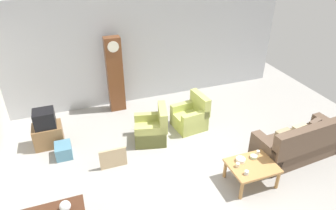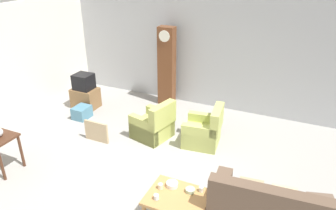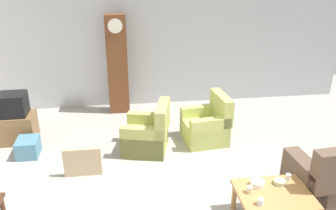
{
  "view_description": "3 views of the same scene",
  "coord_description": "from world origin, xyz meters",
  "px_view_note": "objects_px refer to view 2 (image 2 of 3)",
  "views": [
    {
      "loc": [
        -2.38,
        -4.62,
        4.6
      ],
      "look_at": [
        -0.35,
        1.01,
        1.13
      ],
      "focal_mm": 32.18,
      "sensor_mm": 36.0,
      "label": 1
    },
    {
      "loc": [
        2.3,
        -4.4,
        3.92
      ],
      "look_at": [
        -0.18,
        1.09,
        1.04
      ],
      "focal_mm": 34.21,
      "sensor_mm": 36.0,
      "label": 2
    },
    {
      "loc": [
        -1.04,
        -4.39,
        3.37
      ],
      "look_at": [
        -0.36,
        0.81,
        1.11
      ],
      "focal_mm": 38.18,
      "sensor_mm": 36.0,
      "label": 3
    }
  ],
  "objects_px": {
    "cup_cream_tall": "(160,186)",
    "bowl_white_stacked": "(172,184)",
    "tv_crt": "(84,82)",
    "coffee_table_wood": "(177,200)",
    "storage_box_blue": "(82,112)",
    "cup_white_porcelain": "(201,189)",
    "grandfather_clock": "(167,67)",
    "framed_picture_leaning": "(96,132)",
    "tv_stand_cabinet": "(86,98)",
    "cup_blue_rimmed": "(156,197)",
    "armchair_olive_near": "(154,126)",
    "armchair_olive_far": "(204,132)",
    "bowl_shallow_green": "(190,190)"
  },
  "relations": [
    {
      "from": "cup_cream_tall",
      "to": "bowl_white_stacked",
      "type": "relative_size",
      "value": 0.47
    },
    {
      "from": "tv_crt",
      "to": "coffee_table_wood",
      "type": "bearing_deg",
      "value": -35.43
    },
    {
      "from": "storage_box_blue",
      "to": "cup_white_porcelain",
      "type": "relative_size",
      "value": 5.07
    },
    {
      "from": "coffee_table_wood",
      "to": "grandfather_clock",
      "type": "xyz_separation_m",
      "value": [
        -1.99,
        3.96,
        0.7
      ]
    },
    {
      "from": "framed_picture_leaning",
      "to": "storage_box_blue",
      "type": "bearing_deg",
      "value": 142.87
    },
    {
      "from": "tv_stand_cabinet",
      "to": "cup_blue_rimmed",
      "type": "height_order",
      "value": "cup_blue_rimmed"
    },
    {
      "from": "framed_picture_leaning",
      "to": "cup_cream_tall",
      "type": "bearing_deg",
      "value": -31.33
    },
    {
      "from": "cup_blue_rimmed",
      "to": "bowl_white_stacked",
      "type": "xyz_separation_m",
      "value": [
        0.1,
        0.38,
        -0.0
      ]
    },
    {
      "from": "armchair_olive_near",
      "to": "cup_white_porcelain",
      "type": "bearing_deg",
      "value": -46.21
    },
    {
      "from": "armchair_olive_near",
      "to": "cup_cream_tall",
      "type": "relative_size",
      "value": 10.64
    },
    {
      "from": "tv_stand_cabinet",
      "to": "armchair_olive_far",
      "type": "bearing_deg",
      "value": -7.24
    },
    {
      "from": "storage_box_blue",
      "to": "bowl_white_stacked",
      "type": "distance_m",
      "value": 4.03
    },
    {
      "from": "framed_picture_leaning",
      "to": "cup_blue_rimmed",
      "type": "xyz_separation_m",
      "value": [
        2.33,
        -1.64,
        0.27
      ]
    },
    {
      "from": "tv_crt",
      "to": "storage_box_blue",
      "type": "relative_size",
      "value": 1.07
    },
    {
      "from": "armchair_olive_near",
      "to": "grandfather_clock",
      "type": "bearing_deg",
      "value": 105.36
    },
    {
      "from": "cup_cream_tall",
      "to": "bowl_shallow_green",
      "type": "relative_size",
      "value": 0.58
    },
    {
      "from": "grandfather_clock",
      "to": "tv_stand_cabinet",
      "type": "relative_size",
      "value": 3.22
    },
    {
      "from": "tv_stand_cabinet",
      "to": "tv_crt",
      "type": "relative_size",
      "value": 1.42
    },
    {
      "from": "framed_picture_leaning",
      "to": "bowl_shallow_green",
      "type": "bearing_deg",
      "value": -24.72
    },
    {
      "from": "armchair_olive_near",
      "to": "cup_cream_tall",
      "type": "distance_m",
      "value": 2.38
    },
    {
      "from": "grandfather_clock",
      "to": "bowl_white_stacked",
      "type": "bearing_deg",
      "value": -64.24
    },
    {
      "from": "storage_box_blue",
      "to": "cup_cream_tall",
      "type": "height_order",
      "value": "cup_cream_tall"
    },
    {
      "from": "coffee_table_wood",
      "to": "tv_crt",
      "type": "height_order",
      "value": "tv_crt"
    },
    {
      "from": "bowl_white_stacked",
      "to": "storage_box_blue",
      "type": "bearing_deg",
      "value": 149.48
    },
    {
      "from": "coffee_table_wood",
      "to": "tv_crt",
      "type": "relative_size",
      "value": 2.0
    },
    {
      "from": "tv_crt",
      "to": "framed_picture_leaning",
      "type": "xyz_separation_m",
      "value": [
        1.33,
        -1.35,
        -0.52
      ]
    },
    {
      "from": "cup_blue_rimmed",
      "to": "bowl_shallow_green",
      "type": "relative_size",
      "value": 0.54
    },
    {
      "from": "tv_stand_cabinet",
      "to": "framed_picture_leaning",
      "type": "relative_size",
      "value": 1.13
    },
    {
      "from": "bowl_white_stacked",
      "to": "bowl_shallow_green",
      "type": "relative_size",
      "value": 1.25
    },
    {
      "from": "tv_stand_cabinet",
      "to": "cup_blue_rimmed",
      "type": "relative_size",
      "value": 8.19
    },
    {
      "from": "cup_cream_tall",
      "to": "tv_crt",
      "type": "bearing_deg",
      "value": 142.82
    },
    {
      "from": "armchair_olive_near",
      "to": "framed_picture_leaning",
      "type": "distance_m",
      "value": 1.31
    },
    {
      "from": "tv_stand_cabinet",
      "to": "bowl_white_stacked",
      "type": "distance_m",
      "value": 4.59
    },
    {
      "from": "coffee_table_wood",
      "to": "cup_blue_rimmed",
      "type": "relative_size",
      "value": 11.56
    },
    {
      "from": "coffee_table_wood",
      "to": "tv_crt",
      "type": "xyz_separation_m",
      "value": [
        -3.93,
        2.8,
        0.36
      ]
    },
    {
      "from": "armchair_olive_near",
      "to": "cup_cream_tall",
      "type": "xyz_separation_m",
      "value": [
        1.17,
        -2.07,
        0.21
      ]
    },
    {
      "from": "armchair_olive_near",
      "to": "cup_white_porcelain",
      "type": "distance_m",
      "value": 2.59
    },
    {
      "from": "tv_stand_cabinet",
      "to": "cup_blue_rimmed",
      "type": "distance_m",
      "value": 4.73
    },
    {
      "from": "grandfather_clock",
      "to": "bowl_shallow_green",
      "type": "bearing_deg",
      "value": -60.51
    },
    {
      "from": "grandfather_clock",
      "to": "framed_picture_leaning",
      "type": "relative_size",
      "value": 3.65
    },
    {
      "from": "tv_stand_cabinet",
      "to": "bowl_white_stacked",
      "type": "xyz_separation_m",
      "value": [
        3.76,
        -2.61,
        0.23
      ]
    },
    {
      "from": "tv_stand_cabinet",
      "to": "storage_box_blue",
      "type": "height_order",
      "value": "tv_stand_cabinet"
    },
    {
      "from": "cup_cream_tall",
      "to": "cup_white_porcelain",
      "type": "bearing_deg",
      "value": 17.99
    },
    {
      "from": "bowl_shallow_green",
      "to": "grandfather_clock",
      "type": "bearing_deg",
      "value": 119.49
    },
    {
      "from": "armchair_olive_near",
      "to": "bowl_white_stacked",
      "type": "distance_m",
      "value": 2.35
    },
    {
      "from": "armchair_olive_near",
      "to": "armchair_olive_far",
      "type": "bearing_deg",
      "value": 10.66
    },
    {
      "from": "grandfather_clock",
      "to": "tv_crt",
      "type": "height_order",
      "value": "grandfather_clock"
    },
    {
      "from": "tv_crt",
      "to": "framed_picture_leaning",
      "type": "height_order",
      "value": "tv_crt"
    },
    {
      "from": "storage_box_blue",
      "to": "cup_cream_tall",
      "type": "distance_m",
      "value": 3.97
    },
    {
      "from": "armchair_olive_far",
      "to": "framed_picture_leaning",
      "type": "distance_m",
      "value": 2.43
    }
  ]
}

